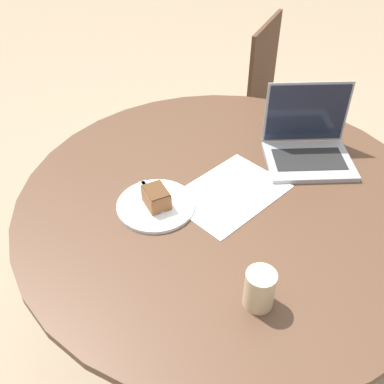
{
  "coord_description": "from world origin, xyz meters",
  "views": [
    {
      "loc": [
        0.99,
        0.49,
        1.73
      ],
      "look_at": [
        0.08,
        -0.08,
        0.82
      ],
      "focal_mm": 42.0,
      "sensor_mm": 36.0,
      "label": 1
    }
  ],
  "objects_px": {
    "laptop": "(308,147)",
    "plate": "(156,205)",
    "chair": "(280,123)",
    "coffee_glass": "(260,289)"
  },
  "relations": [
    {
      "from": "laptop",
      "to": "plate",
      "type": "bearing_deg",
      "value": 24.07
    },
    {
      "from": "chair",
      "to": "laptop",
      "type": "relative_size",
      "value": 2.64
    },
    {
      "from": "plate",
      "to": "coffee_glass",
      "type": "distance_m",
      "value": 0.46
    },
    {
      "from": "chair",
      "to": "plate",
      "type": "bearing_deg",
      "value": -5.43
    },
    {
      "from": "coffee_glass",
      "to": "chair",
      "type": "bearing_deg",
      "value": -160.44
    },
    {
      "from": "plate",
      "to": "laptop",
      "type": "xyz_separation_m",
      "value": [
        -0.5,
        0.31,
        0.04
      ]
    },
    {
      "from": "plate",
      "to": "coffee_glass",
      "type": "bearing_deg",
      "value": 69.77
    },
    {
      "from": "chair",
      "to": "laptop",
      "type": "bearing_deg",
      "value": 21.98
    },
    {
      "from": "chair",
      "to": "laptop",
      "type": "xyz_separation_m",
      "value": [
        0.6,
        0.32,
        0.32
      ]
    },
    {
      "from": "plate",
      "to": "laptop",
      "type": "bearing_deg",
      "value": 148.59
    }
  ]
}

